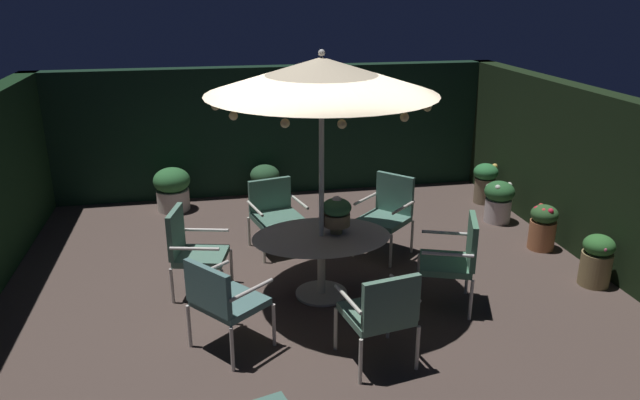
{
  "coord_description": "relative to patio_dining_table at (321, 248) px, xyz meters",
  "views": [
    {
      "loc": [
        -1.1,
        -6.11,
        3.34
      ],
      "look_at": [
        0.08,
        -0.03,
        1.12
      ],
      "focal_mm": 33.58,
      "sensor_mm": 36.0,
      "label": 1
    }
  ],
  "objects": [
    {
      "name": "patio_dining_table",
      "position": [
        0.0,
        0.0,
        0.0
      ],
      "size": [
        1.55,
        1.16,
        0.74
      ],
      "color": "beige",
      "rests_on": "ground_plane"
    },
    {
      "name": "patio_chair_southwest",
      "position": [
        1.38,
        -0.51,
        0.02
      ],
      "size": [
        0.75,
        0.77,
        1.03
      ],
      "color": "silver",
      "rests_on": "ground_plane"
    },
    {
      "name": "ground_plane",
      "position": [
        -0.08,
        0.11,
        -0.6
      ],
      "size": [
        7.7,
        7.7,
        0.02
      ],
      "primitive_type": "cube",
      "color": "#493A34"
    },
    {
      "name": "hedge_backdrop_right",
      "position": [
        3.62,
        0.11,
        0.48
      ],
      "size": [
        0.3,
        7.7,
        2.13
      ],
      "primitive_type": "cube",
      "color": "black",
      "rests_on": "ground_plane"
    },
    {
      "name": "patio_chair_southeast",
      "position": [
        -1.13,
        -0.92,
        -0.01
      ],
      "size": [
        0.85,
        0.86,
        0.95
      ],
      "color": "beige",
      "rests_on": "ground_plane"
    },
    {
      "name": "patio_umbrella",
      "position": [
        0.0,
        -0.0,
        1.9
      ],
      "size": [
        2.4,
        2.4,
        2.75
      ],
      "color": "silver",
      "rests_on": "ground_plane"
    },
    {
      "name": "patio_chair_south",
      "position": [
        0.27,
        -1.44,
        -0.01
      ],
      "size": [
        0.71,
        0.7,
        0.98
      ],
      "color": "beige",
      "rests_on": "ground_plane"
    },
    {
      "name": "patio_chair_northeast",
      "position": [
        -0.35,
        1.42,
        -0.06
      ],
      "size": [
        0.78,
        0.77,
        0.92
      ],
      "color": "beige",
      "rests_on": "ground_plane"
    },
    {
      "name": "centerpiece_planter",
      "position": [
        0.18,
        0.04,
        0.4
      ],
      "size": [
        0.33,
        0.33,
        0.44
      ],
      "color": "olive",
      "rests_on": "patio_dining_table"
    },
    {
      "name": "potted_plant_right_near",
      "position": [
        -1.76,
        3.19,
        -0.23
      ],
      "size": [
        0.57,
        0.57,
        0.68
      ],
      "color": "beige",
      "rests_on": "ground_plane"
    },
    {
      "name": "hedge_backdrop_rear",
      "position": [
        -0.08,
        3.82,
        0.48
      ],
      "size": [
        7.7,
        0.3,
        2.13
      ],
      "primitive_type": "cube",
      "color": "black",
      "rests_on": "ground_plane"
    },
    {
      "name": "potted_plant_back_left",
      "position": [
        3.22,
        -0.37,
        -0.26
      ],
      "size": [
        0.36,
        0.36,
        0.63
      ],
      "color": "olive",
      "rests_on": "ground_plane"
    },
    {
      "name": "potted_plant_back_right",
      "position": [
        3.16,
        0.7,
        -0.26
      ],
      "size": [
        0.36,
        0.36,
        0.62
      ],
      "color": "#AF6841",
      "rests_on": "ground_plane"
    },
    {
      "name": "patio_chair_east",
      "position": [
        -1.43,
        0.35,
        -0.02
      ],
      "size": [
        0.71,
        0.69,
        1.01
      ],
      "color": "beige",
      "rests_on": "ground_plane"
    },
    {
      "name": "potted_plant_left_far",
      "position": [
        3.04,
        1.73,
        -0.25
      ],
      "size": [
        0.44,
        0.44,
        0.63
      ],
      "color": "beige",
      "rests_on": "ground_plane"
    },
    {
      "name": "potted_plant_right_far",
      "position": [
        3.21,
        2.55,
        -0.22
      ],
      "size": [
        0.39,
        0.39,
        0.66
      ],
      "color": "#847156",
      "rests_on": "ground_plane"
    },
    {
      "name": "patio_chair_north",
      "position": [
        1.08,
        1.0,
        0.01
      ],
      "size": [
        0.83,
        0.83,
        1.04
      ],
      "color": "beige",
      "rests_on": "ground_plane"
    },
    {
      "name": "potted_plant_left_near",
      "position": [
        -0.28,
        3.36,
        -0.27
      ],
      "size": [
        0.48,
        0.48,
        0.6
      ],
      "color": "#9E6748",
      "rests_on": "ground_plane"
    }
  ]
}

